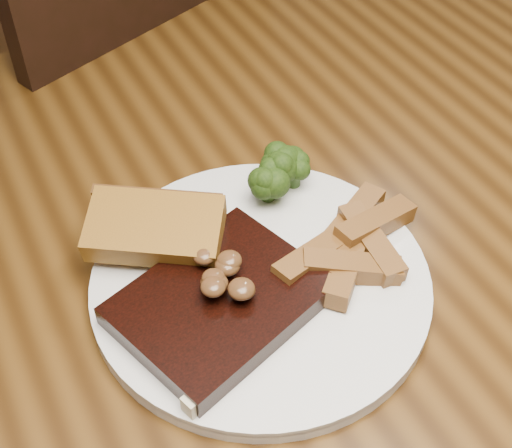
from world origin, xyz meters
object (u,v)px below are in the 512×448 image
at_px(dining_table, 249,321).
at_px(chair_far, 125,132).
at_px(steak, 220,303).
at_px(garlic_bread, 157,244).
at_px(plate, 261,284).
at_px(potato_wedges, 330,242).

relative_size(dining_table, chair_far, 1.78).
distance_m(chair_far, steak, 0.67).
relative_size(dining_table, garlic_bread, 13.66).
xyz_separation_m(plate, steak, (-0.05, -0.02, 0.02)).
bearing_deg(steak, chair_far, 62.49).
bearing_deg(dining_table, potato_wedges, -26.31).
distance_m(dining_table, potato_wedges, 0.14).
xyz_separation_m(steak, potato_wedges, (0.12, 0.02, 0.00)).
relative_size(steak, potato_wedges, 1.45).
relative_size(chair_far, garlic_bread, 7.67).
bearing_deg(chair_far, potato_wedges, 71.54).
height_order(plate, garlic_bread, garlic_bread).
relative_size(plate, steak, 1.83).
height_order(chair_far, plate, chair_far).
bearing_deg(plate, chair_far, 84.88).
distance_m(plate, garlic_bread, 0.10).
height_order(plate, potato_wedges, potato_wedges).
bearing_deg(garlic_bread, steak, -41.99).
height_order(chair_far, steak, chair_far).
height_order(plate, steak, steak).
height_order(dining_table, chair_far, chair_far).
bearing_deg(chair_far, steak, 60.36).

